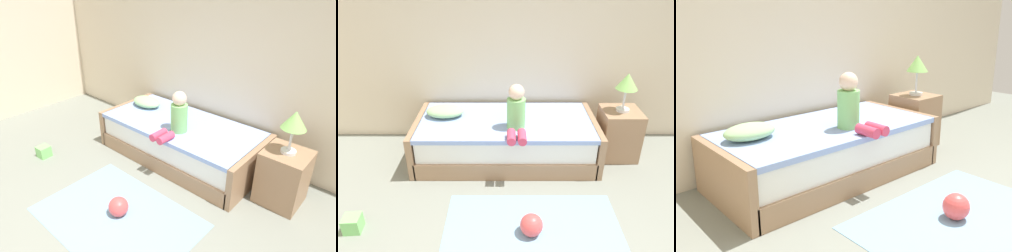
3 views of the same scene
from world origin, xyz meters
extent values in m
cube|color=beige|center=(0.00, 2.60, 1.45)|extent=(7.20, 0.10, 2.90)
cube|color=#997556|center=(-0.58, 2.00, 0.10)|extent=(2.00, 1.00, 0.20)
cube|color=white|center=(-0.58, 2.00, 0.33)|extent=(1.94, 0.94, 0.25)
cube|color=#8CA5E0|center=(-0.58, 2.00, 0.47)|extent=(1.98, 0.98, 0.05)
cube|color=#997556|center=(-1.60, 2.00, 0.25)|extent=(0.07, 1.00, 0.50)
cube|color=#997556|center=(0.44, 2.00, 0.25)|extent=(0.07, 1.00, 0.50)
cube|color=#997556|center=(0.77, 2.03, 0.30)|extent=(0.44, 0.44, 0.60)
cylinder|color=silver|center=(0.77, 2.03, 0.61)|extent=(0.15, 0.15, 0.03)
cylinder|color=silver|center=(0.77, 2.03, 0.75)|extent=(0.02, 0.02, 0.24)
cone|color=#8CCC66|center=(0.77, 2.03, 0.96)|extent=(0.24, 0.24, 0.18)
cylinder|color=#7FC672|center=(-0.47, 1.82, 0.67)|extent=(0.20, 0.20, 0.34)
sphere|color=beige|center=(-0.47, 1.82, 0.92)|extent=(0.17, 0.17, 0.17)
cylinder|color=#D83F60|center=(-0.52, 1.52, 0.55)|extent=(0.09, 0.22, 0.09)
cylinder|color=#D83F60|center=(-0.41, 1.52, 0.55)|extent=(0.09, 0.22, 0.09)
ellipsoid|color=#99CC8C|center=(-1.30, 2.10, 0.56)|extent=(0.44, 0.30, 0.13)
sphere|color=#E54C4C|center=(-0.35, 0.74, 0.10)|extent=(0.20, 0.20, 0.20)
cube|color=#7AA8CC|center=(-0.34, 0.70, 0.00)|extent=(1.60, 1.10, 0.01)
camera|label=1|loc=(1.54, -0.65, 2.18)|focal=31.75mm
camera|label=2|loc=(-0.58, -1.37, 2.20)|focal=34.75mm
camera|label=3|loc=(-2.64, -0.58, 1.46)|focal=39.90mm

